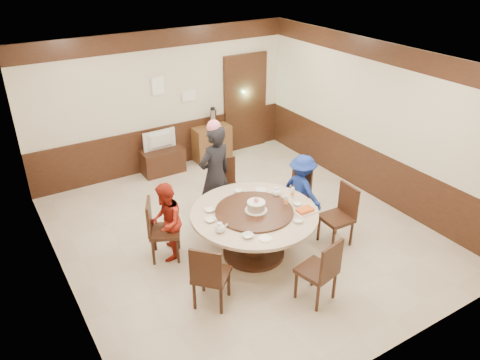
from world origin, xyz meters
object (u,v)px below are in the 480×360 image
person_blue (302,190)px  tv_stand (163,161)px  television (161,141)px  banquet_table (254,224)px  side_cabinet (212,143)px  shrimp_platter (305,211)px  birthday_cake (256,206)px  person_red (166,222)px  thermos (213,118)px  person_standing (215,175)px

person_blue → tv_stand: person_blue is taller
television → banquet_table: bearing=88.8°
banquet_table → side_cabinet: banquet_table is taller
shrimp_platter → birthday_cake: bearing=148.1°
television → side_cabinet: television is taller
person_red → thermos: size_ratio=3.22×
person_standing → tv_stand: (-0.04, 2.20, -0.62)m
person_blue → side_cabinet: size_ratio=1.53×
person_blue → thermos: (-0.03, 3.00, 0.33)m
side_cabinet → television: bearing=-178.5°
side_cabinet → thermos: 0.57m
person_standing → person_red: (-1.10, -0.50, -0.26)m
birthday_cake → television: birthday_cake is taller
banquet_table → person_standing: 1.18m
birthday_cake → person_standing: bearing=92.3°
banquet_table → person_red: person_red is taller
banquet_table → tv_stand: size_ratio=2.21×
banquet_table → side_cabinet: size_ratio=2.35×
person_standing → tv_stand: 2.28m
banquet_table → person_blue: 1.23m
person_blue → tv_stand: (-1.24, 2.97, -0.36)m
shrimp_platter → television: bearing=100.4°
person_blue → birthday_cake: person_blue is taller
television → person_standing: bearing=88.6°
birthday_cake → thermos: size_ratio=0.86×
tv_stand → television: (0.00, 0.00, 0.45)m
shrimp_platter → person_standing: bearing=113.1°
television → shrimp_platter: bearing=98.1°
banquet_table → person_red: bearing=150.9°
person_blue → shrimp_platter: size_ratio=4.09×
banquet_table → person_blue: person_blue is taller
shrimp_platter → person_red: bearing=149.7°
person_standing → television: size_ratio=2.50×
tv_stand → television: television is taller
person_blue → tv_stand: bearing=13.6°
birthday_cake → shrimp_platter: 0.72m
person_standing → tv_stand: bearing=-100.2°
person_blue → birthday_cake: (-1.16, -0.38, 0.24)m
person_standing → shrimp_platter: 1.66m
person_standing → tv_stand: person_standing is taller
person_standing → person_blue: person_standing is taller
tv_stand → person_red: bearing=-111.6°
tv_stand → birthday_cake: bearing=-88.6°
banquet_table → thermos: (1.15, 3.36, 0.41)m
birthday_cake → thermos: 3.56m
person_blue → side_cabinet: bearing=-7.7°
television → thermos: size_ratio=1.82×
banquet_table → birthday_cake: (0.02, -0.02, 0.32)m
person_blue → thermos: bearing=-8.5°
shrimp_platter → television: television is taller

